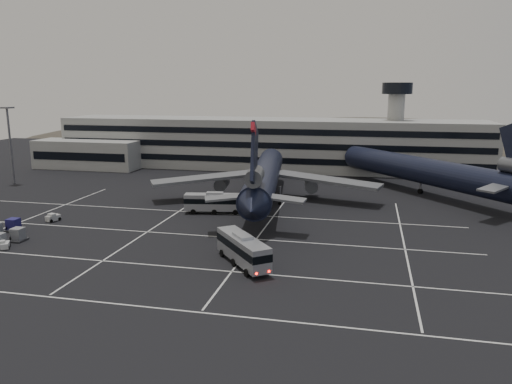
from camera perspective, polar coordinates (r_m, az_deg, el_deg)
ground at (r=76.63m, az=-9.49°, el=-5.63°), size 260.00×260.00×0.00m
lane_markings at (r=76.92m, az=-8.63°, el=-5.53°), size 90.00×55.62×0.01m
terminal at (r=142.96m, az=0.11°, el=5.52°), size 125.00×26.00×24.00m
hills at (r=240.25m, az=10.22°, el=3.39°), size 352.00×180.00×44.00m
lightpole_left at (r=132.44m, az=-26.35°, el=5.91°), size 2.40×2.40×18.28m
trijet_main at (r=99.63m, az=0.97°, el=1.73°), size 47.02×57.64×18.08m
trijet_far at (r=113.10m, az=18.75°, el=2.41°), size 41.16×48.09×18.08m
bus_near at (r=65.49m, az=-1.50°, el=-6.44°), size 9.41×10.91×4.15m
bus_far at (r=92.22m, az=-4.72°, el=-1.11°), size 11.43×4.50×3.94m
tug_a at (r=93.63m, az=-22.23°, el=-2.72°), size 2.06×2.61×1.47m
tug_b at (r=80.92m, az=-26.76°, el=-5.42°), size 2.07×2.30×1.27m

